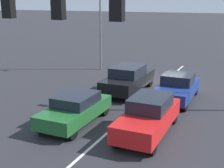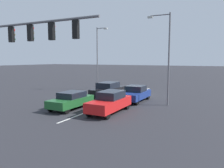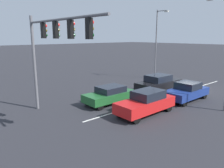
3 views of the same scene
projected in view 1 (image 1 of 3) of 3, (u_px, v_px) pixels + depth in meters
ground_plane at (165, 82)px, 21.71m from camera, size 240.00×240.00×0.00m
lane_stripe_left_divider at (150, 95)px, 18.71m from camera, size 0.12×18.81×0.01m
car_darkgreen_midlane_front at (75, 109)px, 14.30m from camera, size 1.78×4.17×1.38m
car_red_leftlane_front at (149, 116)px, 13.18m from camera, size 1.71×4.48×1.62m
car_navy_leftlane_second at (177, 87)px, 17.64m from camera, size 1.85×4.29×1.49m
car_black_midlane_second at (128, 79)px, 19.15m from camera, size 1.90×4.79×1.66m
street_lamp_right_shoulder at (102, 12)px, 24.39m from camera, size 1.58×0.24×8.16m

